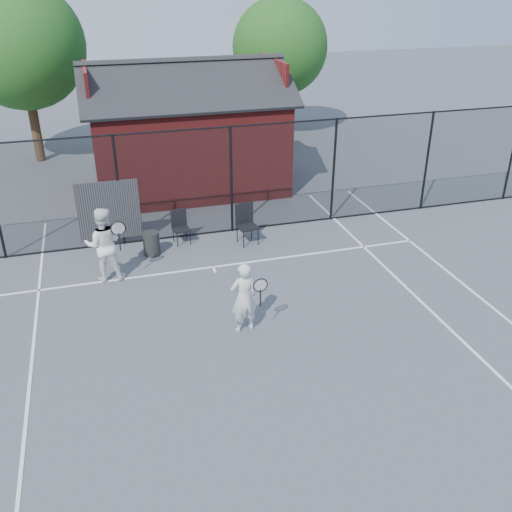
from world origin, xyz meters
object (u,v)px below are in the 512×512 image
object	(u,v)px
player_back	(104,244)
chair_right	(181,228)
waste_bin	(152,244)
clubhouse	(187,140)
player_front	(244,298)
chair_left	(248,225)

from	to	relation	value
player_back	chair_right	xyz separation A→B (m)	(2.04, 1.45, -0.45)
waste_bin	chair_right	bearing A→B (deg)	28.38
clubhouse	chair_right	world-z (taller)	clubhouse
player_back	player_front	bearing A→B (deg)	-49.68
clubhouse	player_front	distance (m)	8.92
chair_right	player_front	bearing A→B (deg)	-91.48
clubhouse	waste_bin	bearing A→B (deg)	-110.91
chair_right	waste_bin	world-z (taller)	chair_right
player_front	player_back	xyz separation A→B (m)	(-2.57, 3.03, 0.13)
chair_left	waste_bin	world-z (taller)	chair_left
player_front	chair_left	size ratio (longest dim) A/B	1.44
player_back	waste_bin	world-z (taller)	player_back
player_back	waste_bin	distance (m)	1.65
chair_right	waste_bin	bearing A→B (deg)	-159.86
player_back	waste_bin	bearing A→B (deg)	39.81
player_front	chair_right	bearing A→B (deg)	96.76
player_back	waste_bin	xyz separation A→B (m)	(1.18, 0.98, -0.59)
clubhouse	player_back	world-z (taller)	clubhouse
player_front	waste_bin	world-z (taller)	player_front
player_front	waste_bin	distance (m)	4.27
clubhouse	player_front	bearing A→B (deg)	-93.03
clubhouse	player_front	world-z (taller)	clubhouse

